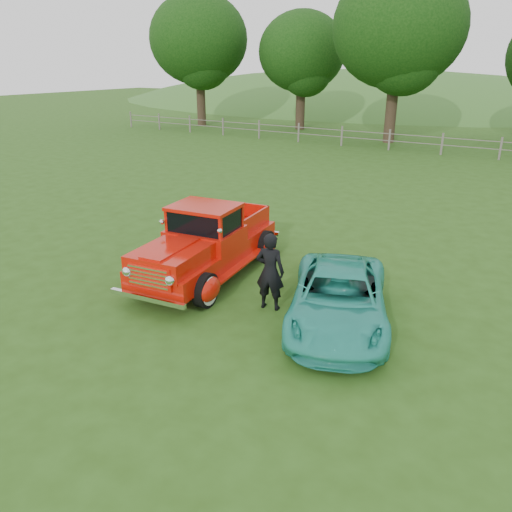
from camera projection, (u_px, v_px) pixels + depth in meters
The scene contains 9 objects.
ground at pixel (197, 307), 10.65m from camera, with size 140.00×140.00×0.00m, color #294B14.
distant_hills at pixel (473, 144), 61.31m from camera, with size 116.00×60.00×18.00m.
fence_line at pixel (442, 144), 27.82m from camera, with size 48.00×0.12×1.20m.
tree_far_west at pixel (199, 39), 38.70m from camera, with size 7.60×7.60×9.93m.
tree_mid_west at pixel (302, 52), 36.67m from camera, with size 6.40×6.40×8.46m.
tree_near_west at pixel (399, 27), 29.90m from camera, with size 8.00×8.00×10.42m.
red_pickup at pixel (207, 244), 12.00m from camera, with size 2.66×5.15×1.78m.
teal_sedan at pixel (339, 298), 9.78m from camera, with size 1.85×4.01×1.12m, color teal.
man at pixel (270, 272), 10.32m from camera, with size 0.61×0.40×1.68m, color black.
Camera 1 is at (6.10, -7.42, 4.89)m, focal length 35.00 mm.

